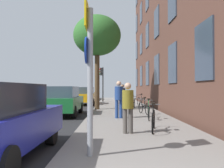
% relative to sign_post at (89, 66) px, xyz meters
% --- Properties ---
extents(ground_plane, '(41.80, 41.80, 0.00)m').
position_rel_sign_post_xyz_m(ground_plane, '(-2.11, 12.10, -2.00)').
color(ground_plane, '#332D28').
extents(road_asphalt, '(7.00, 38.00, 0.01)m').
position_rel_sign_post_xyz_m(road_asphalt, '(-4.21, 12.10, -1.99)').
color(road_asphalt, '#232326').
rests_on(road_asphalt, ground).
extents(sidewalk, '(4.20, 38.00, 0.12)m').
position_rel_sign_post_xyz_m(sidewalk, '(1.39, 12.10, -1.94)').
color(sidewalk, gray).
rests_on(sidewalk, ground).
extents(building_facade, '(0.56, 27.00, 14.27)m').
position_rel_sign_post_xyz_m(building_facade, '(3.98, 11.60, 5.16)').
color(building_facade, '#513328').
rests_on(building_facade, ground).
extents(sign_post, '(0.16, 0.60, 3.25)m').
position_rel_sign_post_xyz_m(sign_post, '(0.00, 0.00, 0.00)').
color(sign_post, gray).
rests_on(sign_post, sidewalk).
extents(traffic_light, '(0.43, 0.24, 3.61)m').
position_rel_sign_post_xyz_m(traffic_light, '(-0.41, 19.95, 0.60)').
color(traffic_light, black).
rests_on(traffic_light, sidewalk).
extents(tree_near, '(3.21, 3.21, 6.35)m').
position_rel_sign_post_xyz_m(tree_near, '(-0.43, 11.03, 3.06)').
color(tree_near, '#4C3823').
rests_on(tree_near, sidewalk).
extents(bicycle_0, '(0.54, 1.72, 0.95)m').
position_rel_sign_post_xyz_m(bicycle_0, '(1.87, 2.88, -1.51)').
color(bicycle_0, black).
rests_on(bicycle_0, sidewalk).
extents(bicycle_1, '(0.42, 1.71, 0.95)m').
position_rel_sign_post_xyz_m(bicycle_1, '(2.19, 5.86, -1.51)').
color(bicycle_1, black).
rests_on(bicycle_1, sidewalk).
extents(bicycle_2, '(0.51, 1.65, 0.93)m').
position_rel_sign_post_xyz_m(bicycle_2, '(2.29, 7.99, -1.51)').
color(bicycle_2, black).
rests_on(bicycle_2, sidewalk).
extents(bicycle_3, '(0.50, 1.66, 0.93)m').
position_rel_sign_post_xyz_m(bicycle_3, '(2.04, 11.26, -1.52)').
color(bicycle_3, black).
rests_on(bicycle_3, sidewalk).
extents(bicycle_4, '(0.51, 1.63, 0.99)m').
position_rel_sign_post_xyz_m(bicycle_4, '(2.84, 13.48, -1.49)').
color(bicycle_4, black).
rests_on(bicycle_4, sidewalk).
extents(pedestrian_0, '(0.50, 0.50, 1.58)m').
position_rel_sign_post_xyz_m(pedestrian_0, '(1.00, 2.46, -0.97)').
color(pedestrian_0, '#4C4742').
rests_on(pedestrian_0, sidewalk).
extents(pedestrian_1, '(0.55, 0.55, 1.75)m').
position_rel_sign_post_xyz_m(pedestrian_1, '(0.86, 6.24, -0.88)').
color(pedestrian_1, navy).
rests_on(pedestrian_1, sidewalk).
extents(pedestrian_2, '(0.50, 0.50, 1.67)m').
position_rel_sign_post_xyz_m(pedestrian_2, '(1.28, 11.07, -0.92)').
color(pedestrian_2, olive).
rests_on(pedestrian_2, sidewalk).
extents(car_1, '(1.84, 4.32, 1.62)m').
position_rel_sign_post_xyz_m(car_1, '(-2.20, 8.37, -1.15)').
color(car_1, '#19662D').
rests_on(car_1, road_asphalt).
extents(car_2, '(1.82, 3.97, 1.62)m').
position_rel_sign_post_xyz_m(car_2, '(-1.84, 16.71, -1.16)').
color(car_2, orange).
rests_on(car_2, road_asphalt).
extents(car_3, '(1.94, 4.20, 1.62)m').
position_rel_sign_post_xyz_m(car_3, '(-2.50, 25.04, -1.15)').
color(car_3, orange).
rests_on(car_3, road_asphalt).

